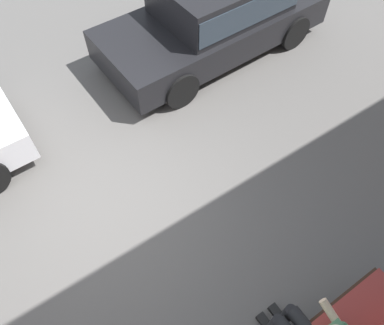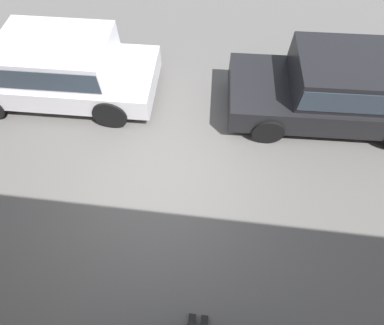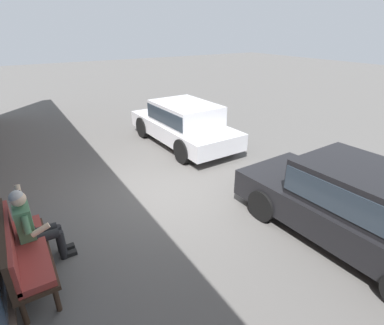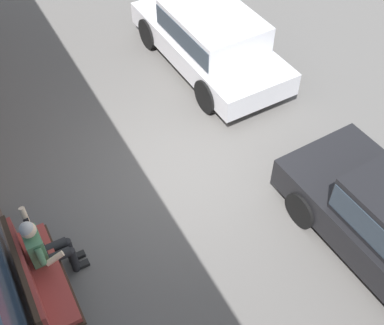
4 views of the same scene
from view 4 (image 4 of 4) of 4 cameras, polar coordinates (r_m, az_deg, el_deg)
name	(u,v)px [view 4 (image 4 of 4)]	position (r m, az deg, el deg)	size (l,w,h in m)	color
ground_plane	(180,167)	(8.73, -1.38, -0.51)	(60.00, 60.00, 0.00)	#565451
bench	(37,276)	(7.10, -17.88, -12.72)	(1.77, 0.55, 1.01)	#332319
person_on_phone	(44,247)	(7.17, -17.12, -9.60)	(0.73, 0.74, 1.34)	black
parked_car_mid	(210,37)	(10.56, 2.20, 14.63)	(4.19, 1.90, 1.35)	silver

